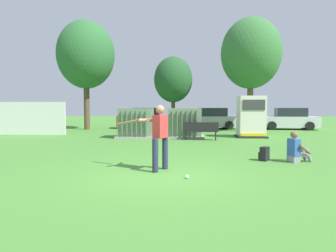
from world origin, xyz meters
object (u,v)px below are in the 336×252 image
Objects in this scene: parked_car_left_of_center at (210,119)px; backpack at (264,154)px; transformer_west at (136,123)px; parked_car_leftmost at (144,119)px; seated_spectator at (296,150)px; parked_car_right_of_center at (289,119)px; sports_ball at (187,177)px; batter at (158,134)px; generator_enclosure at (251,117)px; transformer_mid_west at (184,123)px; park_bench at (201,130)px.

backpack is at bearing -88.31° from parked_car_left_of_center.
transformer_west and parked_car_left_of_center have the same top height.
parked_car_left_of_center is at bearing -4.86° from parked_car_leftmost.
seated_spectator is 0.22× the size of parked_car_right_of_center.
transformer_west is 12.45m from parked_car_right_of_center.
parked_car_left_of_center is (2.06, 16.32, 0.71)m from sports_ball.
parked_car_right_of_center is (8.64, 15.04, -0.22)m from batter.
batter is at bearing -116.43° from generator_enclosure.
parked_car_leftmost is (-6.88, 6.90, -0.38)m from generator_enclosure.
batter is 3.67m from backpack.
parked_car_leftmost is (-5.64, 14.26, 0.54)m from backpack.
batter is at bearing 129.86° from sports_ball.
transformer_mid_west is 7.97m from seated_spectator.
seated_spectator is at bearing 34.28° from sports_ball.
parked_car_left_of_center is at bearing 56.15° from transformer_west.
batter reaches higher than transformer_mid_west.
parked_car_left_of_center is (2.81, 15.42, -0.22)m from batter.
parked_car_right_of_center is at bearing -4.26° from parked_car_leftmost.
batter reaches higher than park_bench.
park_bench is 1.05× the size of batter.
transformer_mid_west is 2.18× the size of seated_spectator.
parked_car_left_of_center is (5.23, -0.45, 0.00)m from parked_car_leftmost.
sports_ball is at bearing -89.98° from transformer_mid_west.
generator_enclosure is 0.53× the size of parked_car_left_of_center.
backpack is at bearing -70.60° from transformer_mid_west.
parked_car_leftmost reaches higher than seated_spectator.
seated_spectator is 0.96m from backpack.
park_bench is at bearing 84.41° from sports_ball.
sports_ball is at bearing -110.58° from generator_enclosure.
park_bench is 0.42× the size of parked_car_left_of_center.
parked_car_leftmost is 1.00× the size of parked_car_right_of_center.
parked_car_right_of_center reaches higher than sports_ball.
parked_car_right_of_center is at bearing 60.11° from batter.
parked_car_leftmost reaches higher than backpack.
transformer_west is at bearing -123.85° from parked_car_left_of_center.
transformer_mid_west is at bearing 109.40° from backpack.
park_bench is at bearing 78.06° from batter.
parked_car_left_of_center is at bearing 73.18° from transformer_mid_west.
generator_enclosure is (6.35, 0.56, 0.35)m from transformer_west.
generator_enclosure is 1.26× the size of park_bench.
park_bench is at bearing -98.81° from parked_car_left_of_center.
parked_car_left_of_center is (-1.65, 6.45, -0.38)m from generator_enclosure.
transformer_mid_west is at bearing -66.37° from parked_car_leftmost.
transformer_west is at bearing -147.82° from parked_car_right_of_center.
batter is at bearing -81.31° from parked_car_leftmost.
transformer_west is 9.70m from sports_ball.
seated_spectator is at bearing -64.80° from transformer_mid_west.
transformer_west reaches higher than park_bench.
seated_spectator is (6.03, -7.00, -0.41)m from transformer_west.
seated_spectator is at bearing 18.78° from batter.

